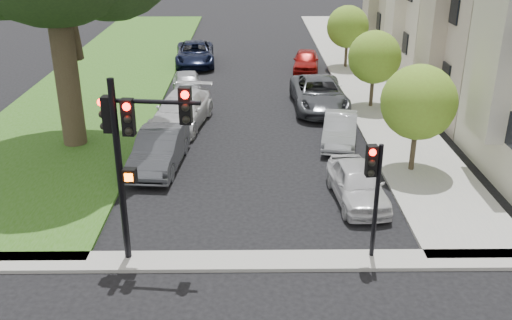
{
  "coord_description": "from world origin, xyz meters",
  "views": [
    {
      "loc": [
        -0.19,
        -12.18,
        9.36
      ],
      "look_at": [
        0.0,
        5.0,
        2.0
      ],
      "focal_mm": 40.0,
      "sensor_mm": 36.0,
      "label": 1
    }
  ],
  "objects_px": {
    "small_tree_a": "(419,102)",
    "traffic_signal_main": "(133,140)",
    "car_parked_8": "(195,54)",
    "car_parked_3": "(306,61)",
    "car_parked_5": "(160,149)",
    "traffic_signal_secondary": "(374,181)",
    "car_parked_1": "(340,130)",
    "car_parked_0": "(358,183)",
    "small_tree_b": "(374,57)",
    "car_parked_7": "(187,85)",
    "car_parked_6": "(182,110)",
    "car_parked_2": "(319,94)",
    "small_tree_c": "(348,27)"
  },
  "relations": [
    {
      "from": "car_parked_5",
      "to": "car_parked_7",
      "type": "relative_size",
      "value": 1.15
    },
    {
      "from": "car_parked_2",
      "to": "car_parked_5",
      "type": "height_order",
      "value": "car_parked_2"
    },
    {
      "from": "small_tree_a",
      "to": "car_parked_8",
      "type": "distance_m",
      "value": 20.67
    },
    {
      "from": "small_tree_b",
      "to": "traffic_signal_main",
      "type": "bearing_deg",
      "value": -123.58
    },
    {
      "from": "traffic_signal_main",
      "to": "car_parked_7",
      "type": "distance_m",
      "value": 16.85
    },
    {
      "from": "traffic_signal_main",
      "to": "car_parked_3",
      "type": "distance_m",
      "value": 23.56
    },
    {
      "from": "small_tree_a",
      "to": "car_parked_0",
      "type": "height_order",
      "value": "small_tree_a"
    },
    {
      "from": "car_parked_5",
      "to": "car_parked_7",
      "type": "height_order",
      "value": "car_parked_5"
    },
    {
      "from": "car_parked_7",
      "to": "small_tree_b",
      "type": "bearing_deg",
      "value": -20.01
    },
    {
      "from": "car_parked_7",
      "to": "car_parked_3",
      "type": "bearing_deg",
      "value": 31.0
    },
    {
      "from": "car_parked_1",
      "to": "car_parked_3",
      "type": "xyz_separation_m",
      "value": [
        -0.31,
        13.07,
        0.01
      ]
    },
    {
      "from": "small_tree_b",
      "to": "car_parked_8",
      "type": "height_order",
      "value": "small_tree_b"
    },
    {
      "from": "small_tree_a",
      "to": "car_parked_5",
      "type": "distance_m",
      "value": 10.25
    },
    {
      "from": "traffic_signal_main",
      "to": "car_parked_5",
      "type": "relative_size",
      "value": 1.17
    },
    {
      "from": "traffic_signal_secondary",
      "to": "car_parked_7",
      "type": "distance_m",
      "value": 18.09
    },
    {
      "from": "small_tree_b",
      "to": "car_parked_1",
      "type": "height_order",
      "value": "small_tree_b"
    },
    {
      "from": "car_parked_6",
      "to": "car_parked_0",
      "type": "bearing_deg",
      "value": -39.23
    },
    {
      "from": "car_parked_6",
      "to": "car_parked_8",
      "type": "xyz_separation_m",
      "value": [
        -0.45,
        12.38,
        -0.02
      ]
    },
    {
      "from": "small_tree_c",
      "to": "car_parked_7",
      "type": "xyz_separation_m",
      "value": [
        -9.89,
        -6.49,
        -2.04
      ]
    },
    {
      "from": "car_parked_0",
      "to": "car_parked_3",
      "type": "distance_m",
      "value": 18.64
    },
    {
      "from": "traffic_signal_secondary",
      "to": "car_parked_0",
      "type": "relative_size",
      "value": 0.9
    },
    {
      "from": "car_parked_3",
      "to": "car_parked_8",
      "type": "relative_size",
      "value": 0.73
    },
    {
      "from": "small_tree_b",
      "to": "car_parked_0",
      "type": "relative_size",
      "value": 1.0
    },
    {
      "from": "small_tree_a",
      "to": "car_parked_6",
      "type": "relative_size",
      "value": 0.8
    },
    {
      "from": "car_parked_1",
      "to": "car_parked_3",
      "type": "distance_m",
      "value": 13.07
    },
    {
      "from": "small_tree_c",
      "to": "car_parked_1",
      "type": "distance_m",
      "value": 14.14
    },
    {
      "from": "car_parked_1",
      "to": "car_parked_7",
      "type": "height_order",
      "value": "car_parked_7"
    },
    {
      "from": "car_parked_2",
      "to": "small_tree_a",
      "type": "bearing_deg",
      "value": -72.74
    },
    {
      "from": "car_parked_6",
      "to": "car_parked_7",
      "type": "distance_m",
      "value": 4.85
    },
    {
      "from": "traffic_signal_secondary",
      "to": "car_parked_0",
      "type": "distance_m",
      "value": 4.18
    },
    {
      "from": "car_parked_6",
      "to": "car_parked_7",
      "type": "bearing_deg",
      "value": 102.01
    },
    {
      "from": "small_tree_a",
      "to": "car_parked_8",
      "type": "relative_size",
      "value": 0.79
    },
    {
      "from": "car_parked_5",
      "to": "car_parked_3",
      "type": "bearing_deg",
      "value": 69.7
    },
    {
      "from": "car_parked_2",
      "to": "car_parked_7",
      "type": "distance_m",
      "value": 7.46
    },
    {
      "from": "traffic_signal_secondary",
      "to": "car_parked_1",
      "type": "bearing_deg",
      "value": 86.72
    },
    {
      "from": "car_parked_1",
      "to": "car_parked_8",
      "type": "distance_m",
      "value": 16.72
    },
    {
      "from": "car_parked_0",
      "to": "car_parked_2",
      "type": "distance_m",
      "value": 10.67
    },
    {
      "from": "small_tree_b",
      "to": "car_parked_7",
      "type": "relative_size",
      "value": 1.0
    },
    {
      "from": "traffic_signal_secondary",
      "to": "car_parked_5",
      "type": "height_order",
      "value": "traffic_signal_secondary"
    },
    {
      "from": "car_parked_5",
      "to": "traffic_signal_secondary",
      "type": "bearing_deg",
      "value": -38.93
    },
    {
      "from": "car_parked_6",
      "to": "car_parked_7",
      "type": "height_order",
      "value": "car_parked_6"
    },
    {
      "from": "small_tree_a",
      "to": "traffic_signal_secondary",
      "type": "height_order",
      "value": "small_tree_a"
    },
    {
      "from": "car_parked_2",
      "to": "small_tree_b",
      "type": "bearing_deg",
      "value": -0.35
    },
    {
      "from": "traffic_signal_main",
      "to": "car_parked_1",
      "type": "distance_m",
      "value": 12.12
    },
    {
      "from": "small_tree_b",
      "to": "car_parked_6",
      "type": "xyz_separation_m",
      "value": [
        -9.67,
        -2.7,
        -1.93
      ]
    },
    {
      "from": "small_tree_a",
      "to": "traffic_signal_main",
      "type": "height_order",
      "value": "traffic_signal_main"
    },
    {
      "from": "car_parked_0",
      "to": "car_parked_6",
      "type": "distance_m",
      "value": 10.69
    },
    {
      "from": "small_tree_b",
      "to": "car_parked_3",
      "type": "distance_m",
      "value": 8.61
    },
    {
      "from": "traffic_signal_main",
      "to": "car_parked_8",
      "type": "height_order",
      "value": "traffic_signal_main"
    },
    {
      "from": "traffic_signal_secondary",
      "to": "car_parked_1",
      "type": "relative_size",
      "value": 0.9
    }
  ]
}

